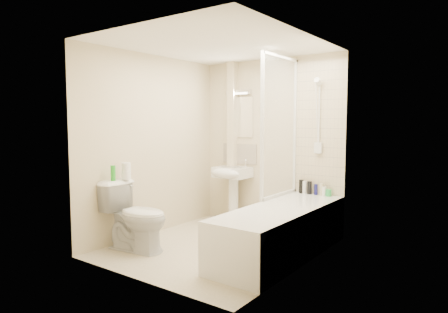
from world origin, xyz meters
The scene contains 26 objects.
floor centered at (0.00, 0.00, 0.00)m, with size 2.50×2.50×0.00m, color beige.
wall_back centered at (0.00, 1.25, 1.20)m, with size 2.20×0.02×2.40m, color beige.
wall_left centered at (-1.10, 0.00, 1.20)m, with size 0.02×2.50×2.40m, color beige.
wall_right centered at (1.10, 0.00, 1.20)m, with size 0.02×2.50×2.40m, color beige.
ceiling centered at (0.00, 0.00, 2.40)m, with size 2.20×2.50×0.02m, color white.
tile_back centered at (0.75, 1.24, 1.42)m, with size 0.70×0.01×1.75m, color beige.
tile_right centered at (1.09, 0.20, 1.42)m, with size 0.01×2.10×1.75m, color beige.
pipe_boxing centered at (-0.62, 1.19, 1.20)m, with size 0.12×0.12×2.40m, color beige.
splashback centered at (-0.52, 1.24, 1.03)m, with size 0.60×0.01×0.30m, color beige.
mirror centered at (-0.52, 1.24, 1.58)m, with size 0.46×0.01×0.60m, color white.
strip_light centered at (-0.52, 1.22, 1.95)m, with size 0.42×0.07×0.07m, color silver.
bathtub centered at (0.75, 0.20, 0.29)m, with size 0.70×2.10×0.55m.
shower_screen centered at (0.40, 0.80, 1.45)m, with size 0.04×0.92×1.80m.
shower_fixture centered at (0.75, 1.19, 1.55)m, with size 0.10×0.16×0.99m.
pedestal_sink centered at (-0.52, 1.01, 0.68)m, with size 0.50×0.47×0.96m.
bottle_black_a centered at (0.54, 1.16, 0.64)m, with size 0.06×0.06×0.18m, color black.
bottle_white_a centered at (0.59, 1.16, 0.63)m, with size 0.06×0.06×0.17m, color white.
bottle_black_b centered at (0.66, 1.16, 0.64)m, with size 0.06×0.06×0.17m, color black.
bottle_blue centered at (0.75, 1.16, 0.62)m, with size 0.05×0.05×0.14m, color navy.
bottle_cream centered at (0.83, 1.16, 0.63)m, with size 0.05×0.05×0.16m, color beige.
bottle_white_b centered at (0.86, 1.16, 0.61)m, with size 0.06×0.06×0.12m, color white.
bottle_green centered at (0.92, 1.16, 0.59)m, with size 0.07×0.07×0.09m, color green.
toilet centered at (-0.72, -0.64, 0.41)m, with size 0.85×0.56×0.82m, color white.
toilet_roll_lower centered at (-0.95, -0.59, 0.87)m, with size 0.11×0.11×0.10m, color white.
toilet_roll_upper centered at (-0.95, -0.58, 0.97)m, with size 0.11×0.11×0.10m, color white.
green_bottle centered at (-0.98, -0.75, 0.91)m, with size 0.06×0.06×0.18m, color green.
Camera 1 is at (2.84, -3.76, 1.51)m, focal length 32.00 mm.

